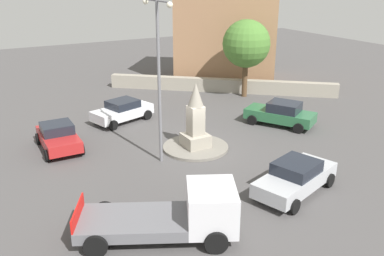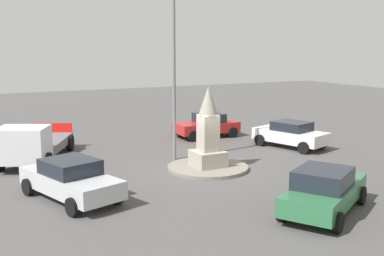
{
  "view_description": "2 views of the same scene",
  "coord_description": "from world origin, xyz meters",
  "px_view_note": "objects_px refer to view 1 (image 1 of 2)",
  "views": [
    {
      "loc": [
        18.62,
        -10.44,
        9.16
      ],
      "look_at": [
        0.83,
        -0.68,
        1.61
      ],
      "focal_mm": 39.02,
      "sensor_mm": 36.0,
      "label": 1
    },
    {
      "loc": [
        9.93,
        17.96,
        5.51
      ],
      "look_at": [
        0.45,
        -0.7,
        1.81
      ],
      "focal_mm": 43.98,
      "sensor_mm": 36.0,
      "label": 2
    }
  ],
  "objects_px": {
    "streetlamp": "(159,64)",
    "tree_near_wall": "(246,44)",
    "corner_building": "(228,28)",
    "car_silver_waiting": "(296,177)",
    "monument": "(196,121)",
    "car_white_passing": "(122,111)",
    "car_green_parked_left": "(281,113)",
    "truck_white_far_side": "(179,214)",
    "car_red_approaching": "(58,136)"
  },
  "relations": [
    {
      "from": "streetlamp",
      "to": "truck_white_far_side",
      "type": "relative_size",
      "value": 1.41
    },
    {
      "from": "car_silver_waiting",
      "to": "car_red_approaching",
      "type": "bearing_deg",
      "value": -141.11
    },
    {
      "from": "streetlamp",
      "to": "car_silver_waiting",
      "type": "distance_m",
      "value": 8.21
    },
    {
      "from": "monument",
      "to": "tree_near_wall",
      "type": "distance_m",
      "value": 11.47
    },
    {
      "from": "car_white_passing",
      "to": "truck_white_far_side",
      "type": "distance_m",
      "value": 13.36
    },
    {
      "from": "streetlamp",
      "to": "car_white_passing",
      "type": "bearing_deg",
      "value": 176.87
    },
    {
      "from": "monument",
      "to": "car_white_passing",
      "type": "bearing_deg",
      "value": -162.36
    },
    {
      "from": "monument",
      "to": "corner_building",
      "type": "bearing_deg",
      "value": 140.98
    },
    {
      "from": "truck_white_far_side",
      "to": "tree_near_wall",
      "type": "bearing_deg",
      "value": 137.43
    },
    {
      "from": "car_red_approaching",
      "to": "monument",
      "type": "bearing_deg",
      "value": 61.62
    },
    {
      "from": "car_green_parked_left",
      "to": "corner_building",
      "type": "relative_size",
      "value": 0.5
    },
    {
      "from": "tree_near_wall",
      "to": "car_silver_waiting",
      "type": "bearing_deg",
      "value": -27.15
    },
    {
      "from": "car_red_approaching",
      "to": "truck_white_far_side",
      "type": "xyz_separation_m",
      "value": [
        10.47,
        2.11,
        0.2
      ]
    },
    {
      "from": "streetlamp",
      "to": "truck_white_far_side",
      "type": "distance_m",
      "value": 7.86
    },
    {
      "from": "car_silver_waiting",
      "to": "corner_building",
      "type": "height_order",
      "value": "corner_building"
    },
    {
      "from": "monument",
      "to": "truck_white_far_side",
      "type": "xyz_separation_m",
      "value": [
        6.88,
        -4.54,
        -0.69
      ]
    },
    {
      "from": "truck_white_far_side",
      "to": "tree_near_wall",
      "type": "relative_size",
      "value": 1.02
    },
    {
      "from": "monument",
      "to": "corner_building",
      "type": "distance_m",
      "value": 17.24
    },
    {
      "from": "streetlamp",
      "to": "car_red_approaching",
      "type": "xyz_separation_m",
      "value": [
        -4.15,
        -4.29,
        -4.34
      ]
    },
    {
      "from": "car_white_passing",
      "to": "corner_building",
      "type": "bearing_deg",
      "value": 118.8
    },
    {
      "from": "streetlamp",
      "to": "car_green_parked_left",
      "type": "distance_m",
      "value": 10.04
    },
    {
      "from": "monument",
      "to": "car_green_parked_left",
      "type": "height_order",
      "value": "monument"
    },
    {
      "from": "car_white_passing",
      "to": "truck_white_far_side",
      "type": "bearing_deg",
      "value": -11.04
    },
    {
      "from": "car_silver_waiting",
      "to": "truck_white_far_side",
      "type": "xyz_separation_m",
      "value": [
        0.44,
        -5.98,
        0.18
      ]
    },
    {
      "from": "car_white_passing",
      "to": "car_green_parked_left",
      "type": "height_order",
      "value": "car_green_parked_left"
    },
    {
      "from": "monument",
      "to": "truck_white_far_side",
      "type": "distance_m",
      "value": 8.27
    },
    {
      "from": "streetlamp",
      "to": "car_silver_waiting",
      "type": "height_order",
      "value": "streetlamp"
    },
    {
      "from": "car_silver_waiting",
      "to": "car_green_parked_left",
      "type": "height_order",
      "value": "car_green_parked_left"
    },
    {
      "from": "car_silver_waiting",
      "to": "car_white_passing",
      "type": "xyz_separation_m",
      "value": [
        -12.67,
        -3.42,
        -0.01
      ]
    },
    {
      "from": "car_silver_waiting",
      "to": "tree_near_wall",
      "type": "bearing_deg",
      "value": 152.85
    },
    {
      "from": "corner_building",
      "to": "car_silver_waiting",
      "type": "bearing_deg",
      "value": -25.23
    },
    {
      "from": "car_white_passing",
      "to": "monument",
      "type": "bearing_deg",
      "value": 17.64
    },
    {
      "from": "monument",
      "to": "car_silver_waiting",
      "type": "height_order",
      "value": "monument"
    },
    {
      "from": "tree_near_wall",
      "to": "car_white_passing",
      "type": "bearing_deg",
      "value": -84.14
    },
    {
      "from": "car_silver_waiting",
      "to": "corner_building",
      "type": "bearing_deg",
      "value": 154.77
    },
    {
      "from": "monument",
      "to": "corner_building",
      "type": "xyz_separation_m",
      "value": [
        -13.2,
        10.69,
        2.93
      ]
    },
    {
      "from": "car_silver_waiting",
      "to": "car_green_parked_left",
      "type": "bearing_deg",
      "value": 144.04
    },
    {
      "from": "corner_building",
      "to": "tree_near_wall",
      "type": "xyz_separation_m",
      "value": [
        5.89,
        -2.21,
        -0.45
      ]
    },
    {
      "from": "streetlamp",
      "to": "car_silver_waiting",
      "type": "relative_size",
      "value": 1.79
    },
    {
      "from": "streetlamp",
      "to": "tree_near_wall",
      "type": "xyz_separation_m",
      "value": [
        -7.87,
        10.84,
        -0.95
      ]
    },
    {
      "from": "tree_near_wall",
      "to": "monument",
      "type": "bearing_deg",
      "value": -49.29
    },
    {
      "from": "corner_building",
      "to": "tree_near_wall",
      "type": "distance_m",
      "value": 6.31
    },
    {
      "from": "streetlamp",
      "to": "tree_near_wall",
      "type": "bearing_deg",
      "value": 125.97
    },
    {
      "from": "monument",
      "to": "car_silver_waiting",
      "type": "relative_size",
      "value": 0.75
    },
    {
      "from": "car_white_passing",
      "to": "truck_white_far_side",
      "type": "relative_size",
      "value": 0.71
    },
    {
      "from": "streetlamp",
      "to": "corner_building",
      "type": "bearing_deg",
      "value": 136.53
    },
    {
      "from": "car_white_passing",
      "to": "truck_white_far_side",
      "type": "xyz_separation_m",
      "value": [
        13.11,
        -2.56,
        0.19
      ]
    },
    {
      "from": "car_green_parked_left",
      "to": "truck_white_far_side",
      "type": "relative_size",
      "value": 0.75
    },
    {
      "from": "car_silver_waiting",
      "to": "tree_near_wall",
      "type": "distance_m",
      "value": 15.8
    },
    {
      "from": "car_green_parked_left",
      "to": "streetlamp",
      "type": "bearing_deg",
      "value": -81.86
    }
  ]
}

